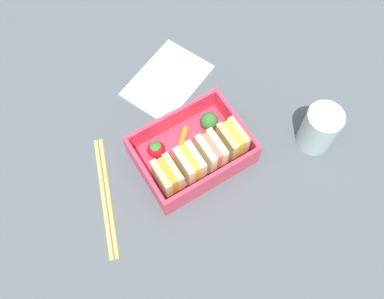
# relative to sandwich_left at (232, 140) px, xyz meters

# --- Properties ---
(ground_plane) EXTENTS (1.20, 1.20, 0.02)m
(ground_plane) POSITION_rel_sandwich_left_xyz_m (0.06, -0.02, -0.05)
(ground_plane) COLOR #4E575B
(bento_tray) EXTENTS (0.17, 0.12, 0.01)m
(bento_tray) POSITION_rel_sandwich_left_xyz_m (0.06, -0.02, -0.03)
(bento_tray) COLOR #E13650
(bento_tray) RESTS_ON ground_plane
(bento_rim) EXTENTS (0.17, 0.12, 0.04)m
(bento_rim) POSITION_rel_sandwich_left_xyz_m (0.06, -0.02, -0.01)
(bento_rim) COLOR #E13650
(bento_rim) RESTS_ON bento_tray
(sandwich_left) EXTENTS (0.03, 0.05, 0.06)m
(sandwich_left) POSITION_rel_sandwich_left_xyz_m (0.00, 0.00, 0.00)
(sandwich_left) COLOR tan
(sandwich_left) RESTS_ON bento_tray
(sandwich_center_left) EXTENTS (0.03, 0.05, 0.06)m
(sandwich_center_left) POSITION_rel_sandwich_left_xyz_m (0.04, 0.00, 0.00)
(sandwich_center_left) COLOR beige
(sandwich_center_left) RESTS_ON bento_tray
(sandwich_center) EXTENTS (0.03, 0.05, 0.06)m
(sandwich_center) POSITION_rel_sandwich_left_xyz_m (0.07, 0.00, 0.00)
(sandwich_center) COLOR beige
(sandwich_center) RESTS_ON bento_tray
(sandwich_center_right) EXTENTS (0.03, 0.05, 0.06)m
(sandwich_center_right) POSITION_rel_sandwich_left_xyz_m (0.11, 0.00, 0.00)
(sandwich_center_right) COLOR tan
(sandwich_center_right) RESTS_ON bento_tray
(broccoli_floret) EXTENTS (0.03, 0.03, 0.04)m
(broccoli_floret) POSITION_rel_sandwich_left_xyz_m (0.01, -0.05, -0.00)
(broccoli_floret) COLOR #96BA60
(broccoli_floret) RESTS_ON bento_tray
(carrot_stick_far_left) EXTENTS (0.04, 0.04, 0.01)m
(carrot_stick_far_left) POSITION_rel_sandwich_left_xyz_m (0.06, -0.05, -0.02)
(carrot_stick_far_left) COLOR orange
(carrot_stick_far_left) RESTS_ON bento_tray
(strawberry_far_left) EXTENTS (0.03, 0.03, 0.03)m
(strawberry_far_left) POSITION_rel_sandwich_left_xyz_m (0.10, -0.05, -0.01)
(strawberry_far_left) COLOR red
(strawberry_far_left) RESTS_ON bento_tray
(chopstick_pair) EXTENTS (0.08, 0.19, 0.01)m
(chopstick_pair) POSITION_rel_sandwich_left_xyz_m (0.20, -0.04, -0.04)
(chopstick_pair) COLOR tan
(chopstick_pair) RESTS_ON ground_plane
(drinking_glass) EXTENTS (0.06, 0.06, 0.08)m
(drinking_glass) POSITION_rel_sandwich_left_xyz_m (-0.12, 0.05, -0.00)
(drinking_glass) COLOR silver
(drinking_glass) RESTS_ON ground_plane
(folded_napkin) EXTENTS (0.17, 0.15, 0.00)m
(folded_napkin) POSITION_rel_sandwich_left_xyz_m (0.02, -0.17, -0.04)
(folded_napkin) COLOR white
(folded_napkin) RESTS_ON ground_plane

